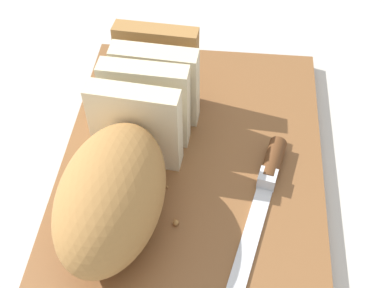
% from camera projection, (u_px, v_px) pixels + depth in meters
% --- Properties ---
extents(ground_plane, '(3.00, 3.00, 0.00)m').
position_uv_depth(ground_plane, '(192.00, 172.00, 0.63)').
color(ground_plane, beige).
extents(cutting_board, '(0.42, 0.31, 0.02)m').
position_uv_depth(cutting_board, '(192.00, 166.00, 0.62)').
color(cutting_board, brown).
rests_on(cutting_board, ground_plane).
extents(bread_loaf, '(0.31, 0.14, 0.11)m').
position_uv_depth(bread_loaf, '(126.00, 156.00, 0.55)').
color(bread_loaf, '#A8753D').
rests_on(bread_loaf, cutting_board).
extents(bread_knife, '(0.24, 0.08, 0.02)m').
position_uv_depth(bread_knife, '(266.00, 184.00, 0.58)').
color(bread_knife, silver).
rests_on(bread_knife, cutting_board).
extents(crumb_near_knife, '(0.01, 0.01, 0.01)m').
position_uv_depth(crumb_near_knife, '(176.00, 223.00, 0.55)').
color(crumb_near_knife, '#A8753D').
rests_on(crumb_near_knife, cutting_board).
extents(crumb_near_loaf, '(0.01, 0.01, 0.01)m').
position_uv_depth(crumb_near_loaf, '(171.00, 150.00, 0.62)').
color(crumb_near_loaf, '#A8753D').
rests_on(crumb_near_loaf, cutting_board).
extents(crumb_stray_left, '(0.00, 0.00, 0.00)m').
position_uv_depth(crumb_stray_left, '(167.00, 187.00, 0.59)').
color(crumb_stray_left, '#A8753D').
rests_on(crumb_stray_left, cutting_board).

